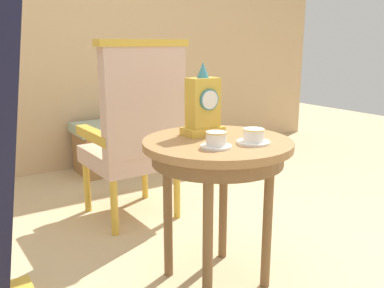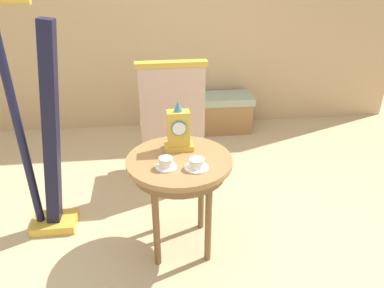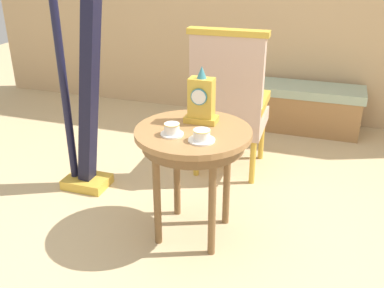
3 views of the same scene
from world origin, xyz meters
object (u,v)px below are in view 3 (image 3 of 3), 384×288
object	(u,v)px
teacup_left	(173,130)
window_bench	(305,108)
side_table	(193,143)
armchair	(229,101)
mantel_clock	(201,100)
teacup_right	(202,136)
harp	(82,99)

from	to	relation	value
teacup_left	window_bench	size ratio (longest dim) A/B	0.12
side_table	armchair	world-z (taller)	armchair
mantel_clock	window_bench	xyz separation A→B (m)	(0.48, 1.82, -0.61)
teacup_right	harp	xyz separation A→B (m)	(-0.99, 0.43, -0.04)
side_table	harp	world-z (taller)	harp
armchair	side_table	bearing A→B (deg)	-90.11
teacup_left	teacup_right	xyz separation A→B (m)	(0.18, -0.03, -0.00)
armchair	window_bench	xyz separation A→B (m)	(0.49, 1.10, -0.37)
armchair	teacup_right	bearing A→B (deg)	-84.76
teacup_left	teacup_right	bearing A→B (deg)	-8.61
mantel_clock	armchair	distance (m)	0.76
harp	window_bench	distance (m)	2.20
mantel_clock	teacup_right	bearing A→B (deg)	-72.21
teacup_left	armchair	distance (m)	0.97
side_table	armchair	bearing A→B (deg)	89.89
teacup_right	harp	size ratio (longest dim) A/B	0.08
mantel_clock	armchair	xyz separation A→B (m)	(-0.01, 0.72, -0.24)
side_table	window_bench	distance (m)	2.04
teacup_left	armchair	bearing A→B (deg)	84.91
harp	side_table	bearing A→B (deg)	-18.34
teacup_left	harp	world-z (taller)	harp
mantel_clock	teacup_left	bearing A→B (deg)	-111.09
side_table	teacup_left	world-z (taller)	teacup_left
mantel_clock	window_bench	bearing A→B (deg)	75.17
armchair	harp	bearing A→B (deg)	-148.79
side_table	mantel_clock	world-z (taller)	mantel_clock
mantel_clock	armchair	world-z (taller)	armchair
window_bench	teacup_right	bearing A→B (deg)	-100.81
teacup_right	mantel_clock	size ratio (longest dim) A/B	0.43
teacup_left	armchair	world-z (taller)	armchair
mantel_clock	armchair	bearing A→B (deg)	90.47
teacup_left	window_bench	distance (m)	2.19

